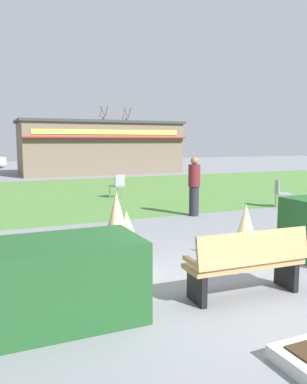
{
  "coord_description": "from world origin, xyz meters",
  "views": [
    {
      "loc": [
        -3.42,
        -4.44,
        2.13
      ],
      "look_at": [
        -0.07,
        3.15,
        1.04
      ],
      "focal_mm": 36.38,
      "sensor_mm": 36.0,
      "label": 1
    }
  ],
  "objects_px": {
    "food_kiosk": "(101,147)",
    "tree_center_bg": "(127,138)",
    "cafe_chair_center": "(281,191)",
    "person_strolling": "(194,186)",
    "tree_right_bg": "(104,138)",
    "cafe_chair_west": "(118,184)",
    "park_bench": "(247,263)"
  },
  "relations": [
    {
      "from": "cafe_chair_center",
      "to": "tree_right_bg",
      "type": "distance_m",
      "value": 29.29
    },
    {
      "from": "park_bench",
      "to": "cafe_chair_west",
      "type": "xyz_separation_m",
      "value": [
        1.41,
        9.64,
        0.05
      ]
    },
    {
      "from": "cafe_chair_west",
      "to": "person_strolling",
      "type": "bearing_deg",
      "value": -78.52
    },
    {
      "from": "park_bench",
      "to": "food_kiosk",
      "type": "relative_size",
      "value": 0.16
    },
    {
      "from": "person_strolling",
      "to": "cafe_chair_west",
      "type": "bearing_deg",
      "value": -4.69
    },
    {
      "from": "tree_right_bg",
      "to": "tree_center_bg",
      "type": "distance_m",
      "value": 2.44
    },
    {
      "from": "food_kiosk",
      "to": "tree_center_bg",
      "type": "relative_size",
      "value": 1.91
    },
    {
      "from": "cafe_chair_west",
      "to": "person_strolling",
      "type": "relative_size",
      "value": 0.53
    },
    {
      "from": "food_kiosk",
      "to": "cafe_chair_center",
      "type": "distance_m",
      "value": 15.62
    },
    {
      "from": "cafe_chair_west",
      "to": "tree_center_bg",
      "type": "relative_size",
      "value": 0.16
    },
    {
      "from": "person_strolling",
      "to": "tree_center_bg",
      "type": "xyz_separation_m",
      "value": [
        8.49,
        29.03,
        1.56
      ]
    },
    {
      "from": "food_kiosk",
      "to": "tree_center_bg",
      "type": "height_order",
      "value": "tree_center_bg"
    },
    {
      "from": "food_kiosk",
      "to": "cafe_chair_center",
      "type": "bearing_deg",
      "value": -84.6
    },
    {
      "from": "park_bench",
      "to": "food_kiosk",
      "type": "xyz_separation_m",
      "value": [
        4.05,
        21.03,
        1.25
      ]
    },
    {
      "from": "cafe_chair_west",
      "to": "park_bench",
      "type": "bearing_deg",
      "value": -98.3
    },
    {
      "from": "tree_center_bg",
      "to": "cafe_chair_west",
      "type": "bearing_deg",
      "value": -110.65
    },
    {
      "from": "cafe_chair_center",
      "to": "person_strolling",
      "type": "xyz_separation_m",
      "value": [
        -3.25,
        -0.1,
        0.33
      ]
    },
    {
      "from": "tree_center_bg",
      "to": "park_bench",
      "type": "bearing_deg",
      "value": -107.34
    },
    {
      "from": "park_bench",
      "to": "cafe_chair_west",
      "type": "height_order",
      "value": "park_bench"
    },
    {
      "from": "park_bench",
      "to": "cafe_chair_west",
      "type": "bearing_deg",
      "value": 81.7
    },
    {
      "from": "person_strolling",
      "to": "tree_right_bg",
      "type": "bearing_deg",
      "value": -27.89
    },
    {
      "from": "tree_right_bg",
      "to": "cafe_chair_west",
      "type": "bearing_deg",
      "value": -105.48
    },
    {
      "from": "cafe_chair_center",
      "to": "person_strolling",
      "type": "relative_size",
      "value": 0.53
    },
    {
      "from": "cafe_chair_center",
      "to": "tree_right_bg",
      "type": "relative_size",
      "value": 0.16
    },
    {
      "from": "cafe_chair_center",
      "to": "person_strolling",
      "type": "height_order",
      "value": "person_strolling"
    },
    {
      "from": "cafe_chair_center",
      "to": "food_kiosk",
      "type": "bearing_deg",
      "value": 95.4
    },
    {
      "from": "park_bench",
      "to": "cafe_chair_center",
      "type": "distance_m",
      "value": 7.81
    },
    {
      "from": "person_strolling",
      "to": "tree_right_bg",
      "type": "relative_size",
      "value": 0.3
    },
    {
      "from": "park_bench",
      "to": "person_strolling",
      "type": "xyz_separation_m",
      "value": [
        2.26,
        5.42,
        0.38
      ]
    },
    {
      "from": "food_kiosk",
      "to": "cafe_chair_west",
      "type": "distance_m",
      "value": 11.75
    },
    {
      "from": "cafe_chair_west",
      "to": "tree_right_bg",
      "type": "bearing_deg",
      "value": 74.52
    },
    {
      "from": "park_bench",
      "to": "tree_center_bg",
      "type": "distance_m",
      "value": 36.14
    }
  ]
}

